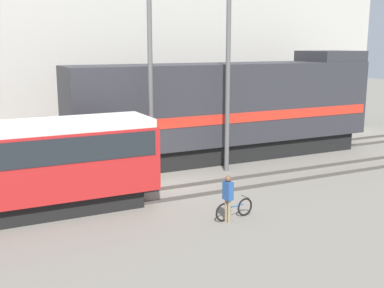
% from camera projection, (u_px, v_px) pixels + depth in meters
% --- Properties ---
extents(ground_plane, '(120.00, 120.00, 0.00)m').
position_uv_depth(ground_plane, '(167.00, 187.00, 20.72)').
color(ground_plane, slate).
extents(track_near, '(60.00, 1.50, 0.14)m').
position_uv_depth(track_near, '(177.00, 192.00, 19.77)').
color(track_near, '#47423D').
rests_on(track_near, ground).
extents(track_far, '(60.00, 1.51, 0.14)m').
position_uv_depth(track_far, '(139.00, 167.00, 23.76)').
color(track_far, '#47423D').
rests_on(track_far, ground).
extents(building_backdrop, '(37.82, 6.00, 14.13)m').
position_uv_depth(building_backdrop, '(95.00, 27.00, 28.58)').
color(building_backdrop, '#B7B2A8').
rests_on(building_backdrop, ground).
extents(freight_locomotive, '(16.82, 3.04, 5.67)m').
position_uv_depth(freight_locomotive, '(228.00, 109.00, 25.42)').
color(freight_locomotive, black).
rests_on(freight_locomotive, ground).
extents(streetcar, '(9.60, 2.54, 3.36)m').
position_uv_depth(streetcar, '(19.00, 164.00, 16.78)').
color(streetcar, black).
rests_on(streetcar, ground).
extents(bicycle, '(1.63, 0.44, 0.72)m').
position_uv_depth(bicycle, '(234.00, 209.00, 16.92)').
color(bicycle, black).
rests_on(bicycle, ground).
extents(person, '(0.27, 0.39, 1.67)m').
position_uv_depth(person, '(228.00, 194.00, 16.43)').
color(person, '#8C7A5B').
rests_on(person, ground).
extents(utility_pole_center, '(0.21, 0.21, 9.16)m').
position_uv_depth(utility_pole_center, '(150.00, 79.00, 20.76)').
color(utility_pole_center, '#595959').
rests_on(utility_pole_center, ground).
extents(utility_pole_right, '(0.22, 0.22, 8.00)m').
position_uv_depth(utility_pole_right, '(228.00, 88.00, 22.55)').
color(utility_pole_right, '#595959').
rests_on(utility_pole_right, ground).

